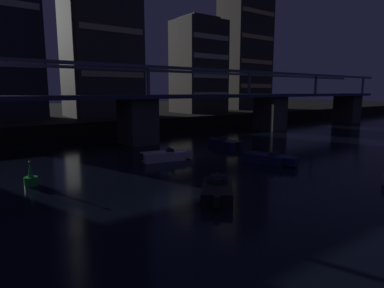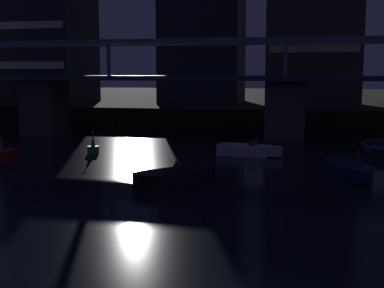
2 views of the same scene
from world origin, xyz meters
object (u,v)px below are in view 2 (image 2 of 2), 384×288
object	(u,v)px
speedboat_far_right	(375,150)
channel_buoy	(93,148)
river_bridge	(286,95)
speedboat_near_left	(348,169)
tower_west_low	(50,9)
speedboat_mid_left	(174,177)
speedboat_far_center	(247,150)

from	to	relation	value
speedboat_far_right	channel_buoy	size ratio (longest dim) A/B	2.96
river_bridge	speedboat_near_left	world-z (taller)	river_bridge
tower_west_low	channel_buoy	world-z (taller)	tower_west_low
channel_buoy	river_bridge	bearing A→B (deg)	40.05
speedboat_mid_left	speedboat_far_center	bearing A→B (deg)	74.42
speedboat_mid_left	speedboat_far_right	xyz separation A→B (m)	(12.70, 13.28, 0.00)
river_bridge	speedboat_far_right	distance (m)	11.52
tower_west_low	speedboat_far_right	bearing A→B (deg)	-32.69
tower_west_low	speedboat_far_center	xyz separation A→B (m)	(29.57, -27.33, -14.48)
speedboat_far_right	speedboat_near_left	bearing A→B (deg)	-107.47
speedboat_far_center	channel_buoy	bearing A→B (deg)	-172.20
tower_west_low	speedboat_mid_left	size ratio (longest dim) A/B	5.67
tower_west_low	speedboat_far_center	bearing A→B (deg)	-42.74
speedboat_far_right	speedboat_mid_left	bearing A→B (deg)	-133.72
speedboat_near_left	speedboat_mid_left	distance (m)	10.86
channel_buoy	speedboat_near_left	bearing A→B (deg)	-15.10
river_bridge	speedboat_far_center	bearing A→B (deg)	-103.71
river_bridge	tower_west_low	size ratio (longest dim) A/B	4.07
tower_west_low	channel_buoy	bearing A→B (deg)	-58.52
speedboat_near_left	speedboat_mid_left	bearing A→B (deg)	-155.91
speedboat_far_center	channel_buoy	xyz separation A→B (m)	(-11.84, -1.62, 0.06)
tower_west_low	speedboat_near_left	world-z (taller)	tower_west_low
speedboat_far_center	channel_buoy	distance (m)	11.95
tower_west_low	speedboat_near_left	distance (m)	51.86
tower_west_low	speedboat_far_center	size ratio (longest dim) A/B	4.93
river_bridge	channel_buoy	world-z (taller)	river_bridge
tower_west_low	speedboat_far_right	xyz separation A→B (m)	(39.18, -25.14, -14.48)
river_bridge	speedboat_mid_left	xyz separation A→B (m)	(-5.65, -21.57, -3.77)
speedboat_mid_left	speedboat_far_right	size ratio (longest dim) A/B	0.87
river_bridge	tower_west_low	bearing A→B (deg)	152.32
speedboat_near_left	speedboat_far_right	world-z (taller)	same
river_bridge	channel_buoy	distance (m)	19.17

